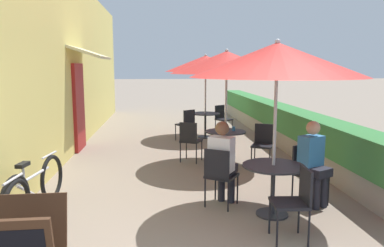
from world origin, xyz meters
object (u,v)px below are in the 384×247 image
(cafe_chair_mid_left, at_px, (263,142))
(cafe_chair_mid_right, at_px, (190,138))
(bicycle_second, at_px, (35,188))
(patio_table_near, at_px, (273,177))
(patio_table_far, at_px, (205,119))
(cafe_chair_far_right, at_px, (222,117))
(seated_patron_near_left, at_px, (314,160))
(seated_patron_near_right, at_px, (223,159))
(patio_umbrella_near, at_px, (277,60))
(patio_umbrella_far, at_px, (206,64))
(cafe_chair_near_back, at_px, (296,198))
(cafe_chair_far_left, at_px, (187,123))
(patio_table_mid, at_px, (226,139))
(cafe_chair_near_left, at_px, (307,169))
(coffee_cup_mid, at_px, (233,129))
(patio_umbrella_mid, at_px, (227,62))
(cafe_chair_near_right, at_px, (220,173))

(cafe_chair_mid_left, bearing_deg, cafe_chair_mid_right, 5.75)
(bicycle_second, bearing_deg, patio_table_near, 2.47)
(patio_table_far, xyz_separation_m, cafe_chair_far_right, (0.57, 0.50, -0.01))
(seated_patron_near_left, relative_size, seated_patron_near_right, 1.00)
(patio_table_near, xyz_separation_m, patio_umbrella_near, (0.00, 0.00, 1.58))
(seated_patron_near_right, relative_size, patio_umbrella_far, 0.53)
(cafe_chair_mid_left, bearing_deg, cafe_chair_near_back, 105.87)
(cafe_chair_mid_left, distance_m, cafe_chair_far_left, 3.09)
(cafe_chair_mid_right, relative_size, patio_umbrella_far, 0.37)
(patio_table_near, bearing_deg, patio_umbrella_far, 92.17)
(cafe_chair_mid_left, height_order, patio_umbrella_far, patio_umbrella_far)
(cafe_chair_mid_right, xyz_separation_m, cafe_chair_far_left, (0.10, 2.28, 0.00))
(patio_table_mid, height_order, patio_umbrella_far, patio_umbrella_far)
(patio_table_near, bearing_deg, patio_table_mid, 93.56)
(cafe_chair_near_left, bearing_deg, cafe_chair_near_back, 35.75)
(seated_patron_near_left, xyz_separation_m, cafe_chair_far_right, (-0.34, 5.94, -0.17))
(coffee_cup_mid, xyz_separation_m, bicycle_second, (-3.26, -2.38, -0.39))
(cafe_chair_far_left, height_order, cafe_chair_far_right, same)
(cafe_chair_mid_left, height_order, cafe_chair_far_right, same)
(cafe_chair_mid_left, xyz_separation_m, patio_table_far, (-0.77, 3.28, 0.01))
(coffee_cup_mid, bearing_deg, patio_table_near, -89.92)
(coffee_cup_mid, bearing_deg, cafe_chair_mid_left, -25.87)
(patio_umbrella_mid, relative_size, cafe_chair_far_right, 2.73)
(cafe_chair_near_left, height_order, seated_patron_near_left, seated_patron_near_left)
(patio_umbrella_mid, relative_size, cafe_chair_mid_left, 2.73)
(patio_table_near, relative_size, cafe_chair_mid_right, 0.96)
(cafe_chair_mid_right, relative_size, cafe_chair_far_left, 1.00)
(patio_umbrella_far, bearing_deg, cafe_chair_near_left, -80.85)
(cafe_chair_far_left, distance_m, cafe_chair_far_right, 1.53)
(patio_table_near, bearing_deg, bicycle_second, 173.72)
(patio_table_near, bearing_deg, patio_table_far, 92.17)
(patio_table_mid, distance_m, cafe_chair_far_right, 3.58)
(seated_patron_near_right, distance_m, coffee_cup_mid, 2.38)
(cafe_chair_near_right, distance_m, cafe_chair_mid_left, 2.45)
(cafe_chair_near_right, distance_m, cafe_chair_mid_right, 2.63)
(seated_patron_near_right, height_order, cafe_chair_mid_right, seated_patron_near_right)
(cafe_chair_near_right, relative_size, patio_table_far, 1.04)
(patio_table_mid, distance_m, patio_umbrella_mid, 1.58)
(patio_umbrella_near, height_order, coffee_cup_mid, patio_umbrella_near)
(cafe_chair_far_left, bearing_deg, cafe_chair_far_right, 5.75)
(patio_umbrella_far, distance_m, bicycle_second, 6.43)
(cafe_chair_mid_right, xyz_separation_m, patio_umbrella_far, (0.67, 2.78, 1.59))
(patio_umbrella_near, xyz_separation_m, coffee_cup_mid, (-0.00, 2.74, -1.36))
(cafe_chair_near_right, bearing_deg, patio_table_near, 5.75)
(patio_table_far, bearing_deg, patio_table_mid, -89.07)
(cafe_chair_near_right, xyz_separation_m, patio_table_far, (0.46, 5.40, 0.01))
(patio_umbrella_near, distance_m, seated_patron_near_right, 1.61)
(cafe_chair_far_left, bearing_deg, seated_patron_near_left, -108.70)
(coffee_cup_mid, height_order, bicycle_second, coffee_cup_mid)
(patio_table_far, bearing_deg, coffee_cup_mid, -85.93)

